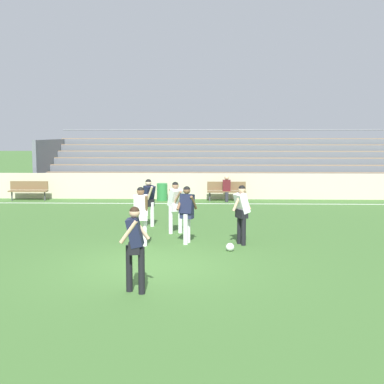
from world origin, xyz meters
TOP-DOWN VIEW (x-y plane):
  - ground_plane at (0.00, 0.00)m, footprint 160.00×160.00m
  - field_line_sideline at (0.00, 11.00)m, footprint 44.00×0.12m
  - sideline_wall at (0.00, 12.68)m, footprint 48.00×0.16m
  - bleacher_stand at (3.64, 16.52)m, footprint 22.32×5.79m
  - bench_far_left at (-7.12, 11.92)m, footprint 1.80×0.40m
  - bench_far_right at (2.18, 11.92)m, footprint 1.80×0.40m
  - trash_bin at (-0.83, 12.01)m, footprint 0.50×0.50m
  - spectator_seated at (2.18, 11.81)m, footprint 0.36×0.42m
  - player_dark_pressing_high at (0.70, 2.61)m, footprint 0.60×0.43m
  - player_white_on_ball at (2.25, 2.52)m, footprint 0.58×0.51m
  - player_white_wide_right at (-0.56, 2.13)m, footprint 0.44×0.48m
  - player_dark_deep_cover at (-0.70, 5.28)m, footprint 0.50×0.61m
  - player_dark_wide_left at (-0.15, -1.98)m, footprint 0.56×0.44m
  - player_white_trailing_run at (0.28, 4.11)m, footprint 0.54×0.74m
  - soccer_ball at (1.89, 1.68)m, footprint 0.22×0.22m

SIDE VIEW (x-z plane):
  - ground_plane at x=0.00m, z-range 0.00..0.00m
  - field_line_sideline at x=0.00m, z-range 0.00..0.01m
  - soccer_ball at x=1.89m, z-range 0.00..0.22m
  - trash_bin at x=-0.83m, z-range 0.00..0.81m
  - bench_far_left at x=-7.12m, z-range 0.10..1.00m
  - bench_far_right at x=2.18m, z-range 0.10..1.00m
  - sideline_wall at x=0.00m, z-range 0.00..1.23m
  - spectator_seated at x=2.18m, z-range 0.10..1.31m
  - player_dark_deep_cover at x=-0.70m, z-range 0.15..1.76m
  - player_white_trailing_run at x=0.28m, z-range 0.15..1.79m
  - player_dark_pressing_high at x=0.70m, z-range 0.16..1.81m
  - player_white_wide_right at x=-0.56m, z-range 0.16..1.84m
  - player_white_on_ball at x=2.25m, z-range 0.16..1.86m
  - player_dark_wide_left at x=-0.15m, z-range 0.17..1.90m
  - bleacher_stand at x=3.64m, z-range -0.21..3.17m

